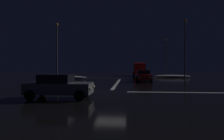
% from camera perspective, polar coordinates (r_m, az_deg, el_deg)
% --- Properties ---
extents(ground, '(120.00, 120.00, 0.10)m').
position_cam_1_polar(ground, '(16.57, -0.36, -6.38)').
color(ground, black).
extents(stop_line_north, '(0.35, 15.05, 0.01)m').
position_cam_1_polar(stop_line_north, '(25.26, 1.46, -3.75)').
color(stop_line_north, white).
rests_on(stop_line_north, ground).
extents(centre_line_ns, '(22.00, 0.15, 0.01)m').
position_cam_1_polar(centre_line_ns, '(36.82, 2.53, -2.29)').
color(centre_line_ns, yellow).
rests_on(centre_line_ns, ground).
extents(crosswalk_bar_east, '(15.05, 0.40, 0.01)m').
position_cam_1_polar(crosswalk_bar_east, '(18.07, 29.05, -5.72)').
color(crosswalk_bar_east, white).
rests_on(crosswalk_bar_east, ground).
extents(snow_bank_left_curb, '(8.24, 1.50, 0.59)m').
position_cam_1_polar(snow_bank_left_curb, '(34.13, -14.06, -2.08)').
color(snow_bank_left_curb, white).
rests_on(snow_bank_left_curb, ground).
extents(snow_bank_right_curb, '(6.69, 1.50, 0.55)m').
position_cam_1_polar(snow_bank_right_curb, '(39.17, 16.75, -1.74)').
color(snow_bank_right_curb, white).
rests_on(snow_bank_right_curb, ground).
extents(sedan_red, '(2.02, 4.33, 1.57)m').
position_cam_1_polar(sedan_red, '(27.98, 9.00, -1.67)').
color(sedan_red, maroon).
rests_on(sedan_red, ground).
extents(sedan_blue, '(2.02, 4.33, 1.57)m').
position_cam_1_polar(sedan_blue, '(33.30, 9.22, -1.27)').
color(sedan_blue, navy).
rests_on(sedan_blue, ground).
extents(sedan_orange, '(2.02, 4.33, 1.57)m').
position_cam_1_polar(sedan_orange, '(38.55, 8.71, -0.97)').
color(sedan_orange, '#C66014').
rests_on(sedan_orange, ground).
extents(box_truck, '(2.68, 8.28, 3.08)m').
position_cam_1_polar(box_truck, '(46.14, 7.70, 0.46)').
color(box_truck, red).
rests_on(box_truck, ground).
extents(sedan_gray_crossing, '(4.33, 2.02, 1.57)m').
position_cam_1_polar(sedan_gray_crossing, '(13.46, -14.94, -4.45)').
color(sedan_gray_crossing, slate).
rests_on(sedan_gray_crossing, ground).
extents(streetlamp_right_near, '(0.44, 0.44, 9.18)m').
position_cam_1_polar(streetlamp_right_near, '(32.01, 20.13, 6.63)').
color(streetlamp_right_near, '#424247').
rests_on(streetlamp_right_near, ground).
extents(streetlamp_right_far, '(0.44, 0.44, 8.48)m').
position_cam_1_polar(streetlamp_right_far, '(47.56, 15.03, 4.32)').
color(streetlamp_right_far, '#424247').
rests_on(streetlamp_right_far, ground).
extents(streetlamp_left_near, '(0.44, 0.44, 8.95)m').
position_cam_1_polar(streetlamp_left_near, '(32.91, -15.45, 6.29)').
color(streetlamp_left_near, '#424247').
rests_on(streetlamp_left_near, ground).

